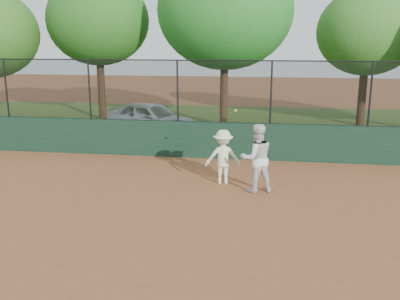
# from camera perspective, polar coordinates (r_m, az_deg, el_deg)

# --- Properties ---
(ground) EXTENTS (80.00, 80.00, 0.00)m
(ground) POSITION_cam_1_polar(r_m,az_deg,el_deg) (9.33, -6.97, -10.24)
(ground) COLOR brown
(ground) RESTS_ON ground
(back_wall) EXTENTS (26.00, 0.20, 1.20)m
(back_wall) POSITION_cam_1_polar(r_m,az_deg,el_deg) (14.74, -0.91, 1.35)
(back_wall) COLOR #183523
(back_wall) RESTS_ON ground
(grass_strip) EXTENTS (36.00, 12.00, 0.01)m
(grass_strip) POSITION_cam_1_polar(r_m,az_deg,el_deg) (20.69, 1.80, 3.30)
(grass_strip) COLOR #2F4917
(grass_strip) RESTS_ON ground
(parked_car) EXTENTS (4.22, 3.06, 1.33)m
(parked_car) POSITION_cam_1_polar(r_m,az_deg,el_deg) (18.58, -6.32, 4.09)
(parked_car) COLOR silver
(parked_car) RESTS_ON ground
(player_second) EXTENTS (1.04, 0.93, 1.76)m
(player_second) POSITION_cam_1_polar(r_m,az_deg,el_deg) (11.41, 7.23, -1.04)
(player_second) COLOR silver
(player_second) RESTS_ON ground
(player_main) EXTENTS (1.03, 0.69, 2.07)m
(player_main) POSITION_cam_1_polar(r_m,az_deg,el_deg) (12.02, 2.96, -0.88)
(player_main) COLOR #E9EDC9
(player_main) RESTS_ON ground
(fence_assembly) EXTENTS (26.00, 0.06, 2.00)m
(fence_assembly) POSITION_cam_1_polar(r_m,az_deg,el_deg) (14.48, -1.04, 7.68)
(fence_assembly) COLOR black
(fence_assembly) RESTS_ON back_wall
(tree_1) EXTENTS (4.79, 4.36, 6.76)m
(tree_1) POSITION_cam_1_polar(r_m,az_deg,el_deg) (22.12, -12.94, 15.81)
(tree_1) COLOR #422A16
(tree_1) RESTS_ON ground
(tree_2) EXTENTS (5.88, 5.34, 7.58)m
(tree_2) POSITION_cam_1_polar(r_m,az_deg,el_deg) (20.08, 3.22, 17.39)
(tree_2) COLOR #4D301B
(tree_2) RESTS_ON ground
(tree_3) EXTENTS (4.41, 4.01, 6.06)m
(tree_3) POSITION_cam_1_polar(r_m,az_deg,el_deg) (21.43, 20.66, 13.95)
(tree_3) COLOR #3F2715
(tree_3) RESTS_ON ground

